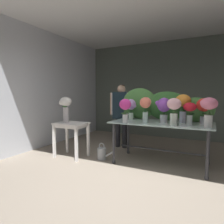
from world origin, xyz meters
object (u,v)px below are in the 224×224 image
(florist, at_px, (121,109))
(vase_coral_roses, at_px, (145,106))
(side_table_white, at_px, (71,128))
(vase_magenta_anemones, at_px, (125,107))
(display_table_glass, at_px, (161,129))
(vase_peach_hydrangea, at_px, (146,105))
(vase_blush_peonies, at_px, (174,108))
(vase_crimson_snapdragons, at_px, (190,110))
(vase_violet_freesia, at_px, (164,107))
(vase_sunset_ranunculus, at_px, (183,104))
(vase_scarlet_carnations, at_px, (204,107))
(vase_rosy_stock, at_px, (209,108))
(vase_lilac_tulips, at_px, (131,107))
(vase_white_roses_tall, at_px, (66,106))
(watering_can, at_px, (102,153))

(florist, xyz_separation_m, vase_coral_roses, (0.93, -1.00, 0.15))
(side_table_white, height_order, vase_magenta_anemones, vase_magenta_anemones)
(display_table_glass, relative_size, vase_peach_hydrangea, 3.92)
(side_table_white, xyz_separation_m, vase_blush_peonies, (2.07, 0.13, 0.48))
(vase_crimson_snapdragons, bearing_deg, vase_violet_freesia, 167.65)
(vase_sunset_ranunculus, xyz_separation_m, vase_scarlet_carnations, (0.35, -0.09, -0.05))
(vase_violet_freesia, height_order, vase_rosy_stock, vase_rosy_stock)
(side_table_white, distance_m, vase_rosy_stock, 2.64)
(vase_magenta_anemones, height_order, vase_blush_peonies, vase_blush_peonies)
(vase_coral_roses, height_order, vase_lilac_tulips, vase_coral_roses)
(vase_peach_hydrangea, bearing_deg, side_table_white, -160.53)
(display_table_glass, xyz_separation_m, vase_sunset_ranunculus, (0.36, 0.15, 0.47))
(vase_peach_hydrangea, xyz_separation_m, vase_white_roses_tall, (-1.59, -0.52, -0.04))
(vase_rosy_stock, xyz_separation_m, vase_crimson_snapdragons, (-0.29, 0.14, -0.06))
(vase_sunset_ranunculus, relative_size, vase_crimson_snapdragons, 1.36)
(side_table_white, relative_size, vase_violet_freesia, 1.60)
(vase_white_roses_tall, height_order, watering_can, vase_white_roses_tall)
(vase_scarlet_carnations, xyz_separation_m, vase_lilac_tulips, (-1.37, 0.07, -0.03))
(display_table_glass, xyz_separation_m, vase_rosy_stock, (0.80, -0.27, 0.43))
(vase_scarlet_carnations, bearing_deg, vase_sunset_ranunculus, 165.13)
(display_table_glass, bearing_deg, florist, 146.55)
(vase_sunset_ranunculus, xyz_separation_m, vase_violet_freesia, (-0.31, -0.18, -0.07))
(side_table_white, bearing_deg, vase_white_roses_tall, -179.05)
(side_table_white, bearing_deg, vase_magenta_anemones, 1.54)
(vase_peach_hydrangea, bearing_deg, vase_lilac_tulips, 178.70)
(vase_violet_freesia, height_order, vase_white_roses_tall, vase_white_roses_tall)
(vase_blush_peonies, bearing_deg, vase_magenta_anemones, -173.71)
(vase_magenta_anemones, relative_size, vase_white_roses_tall, 0.81)
(florist, xyz_separation_m, vase_peach_hydrangea, (0.83, -0.66, 0.15))
(display_table_glass, height_order, vase_peach_hydrangea, vase_peach_hydrangea)
(vase_crimson_snapdragons, height_order, watering_can, vase_crimson_snapdragons)
(vase_violet_freesia, bearing_deg, florist, 146.64)
(florist, bearing_deg, vase_coral_roses, -47.12)
(side_table_white, distance_m, watering_can, 0.84)
(vase_peach_hydrangea, relative_size, vase_sunset_ranunculus, 0.89)
(florist, bearing_deg, vase_scarlet_carnations, -20.89)
(vase_scarlet_carnations, height_order, vase_white_roses_tall, vase_white_roses_tall)
(display_table_glass, xyz_separation_m, watering_can, (-1.13, -0.27, -0.56))
(display_table_glass, distance_m, vase_rosy_stock, 0.95)
(side_table_white, distance_m, vase_sunset_ranunculus, 2.29)
(florist, height_order, vase_violet_freesia, florist)
(florist, relative_size, vase_magenta_anemones, 3.57)
(vase_sunset_ranunculus, bearing_deg, vase_rosy_stock, -43.82)
(vase_violet_freesia, relative_size, vase_lilac_tulips, 1.09)
(vase_coral_roses, relative_size, vase_white_roses_tall, 0.87)
(display_table_glass, xyz_separation_m, vase_peach_hydrangea, (-0.34, 0.11, 0.43))
(vase_lilac_tulips, height_order, watering_can, vase_lilac_tulips)
(vase_crimson_snapdragons, bearing_deg, vase_coral_roses, -172.51)
(florist, distance_m, vase_sunset_ranunculus, 1.66)
(vase_scarlet_carnations, bearing_deg, side_table_white, -169.74)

